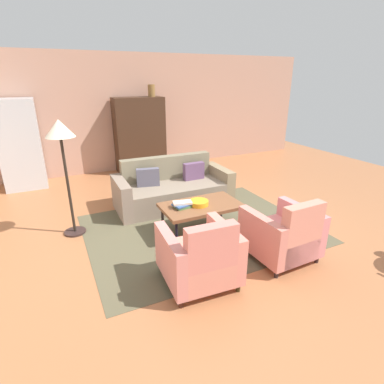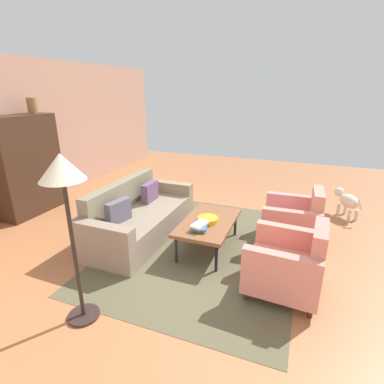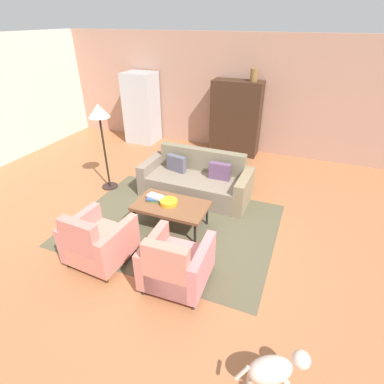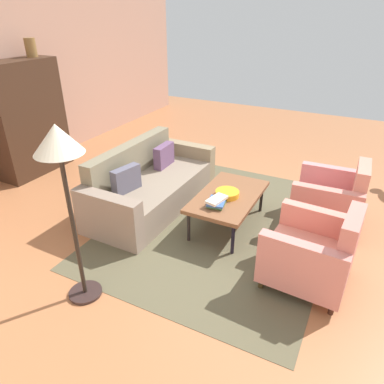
% 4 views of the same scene
% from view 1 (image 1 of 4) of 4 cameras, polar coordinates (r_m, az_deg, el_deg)
% --- Properties ---
extents(ground_plane, '(11.89, 11.89, 0.00)m').
position_cam_1_polar(ground_plane, '(4.78, 3.34, -7.28)').
color(ground_plane, '#A8673F').
extents(wall_back, '(9.91, 0.12, 2.80)m').
position_cam_1_polar(wall_back, '(7.97, -10.74, 14.42)').
color(wall_back, tan).
rests_on(wall_back, ground).
extents(area_rug, '(3.40, 2.60, 0.01)m').
position_cam_1_polar(area_rug, '(4.83, 1.42, -6.90)').
color(area_rug, brown).
rests_on(area_rug, ground).
extents(couch, '(2.11, 0.93, 0.86)m').
position_cam_1_polar(couch, '(5.66, -3.76, 0.53)').
color(couch, '#80705E').
rests_on(couch, ground).
extents(coffee_table, '(1.20, 0.70, 0.44)m').
position_cam_1_polar(coffee_table, '(4.61, 1.74, -2.78)').
color(coffee_table, black).
rests_on(coffee_table, ground).
extents(armchair_left, '(0.85, 0.85, 0.88)m').
position_cam_1_polar(armchair_left, '(3.48, 1.65, -12.41)').
color(armchair_left, '#342913').
rests_on(armchair_left, ground).
extents(armchair_right, '(0.83, 0.83, 0.88)m').
position_cam_1_polar(armchair_right, '(4.10, 16.97, -7.88)').
color(armchair_right, '#2A2622').
rests_on(armchair_right, ground).
extents(fruit_bowl, '(0.29, 0.29, 0.07)m').
position_cam_1_polar(fruit_bowl, '(4.57, 1.29, -2.04)').
color(fruit_bowl, orange).
rests_on(fruit_bowl, coffee_table).
extents(book_stack, '(0.30, 0.24, 0.09)m').
position_cam_1_polar(book_stack, '(4.49, -1.81, -2.36)').
color(book_stack, '#497B44').
rests_on(book_stack, coffee_table).
extents(cabinet, '(1.20, 0.51, 1.80)m').
position_cam_1_polar(cabinet, '(7.71, -9.79, 10.51)').
color(cabinet, '#392317').
rests_on(cabinet, ground).
extents(vase_tall, '(0.17, 0.17, 0.28)m').
position_cam_1_polar(vase_tall, '(7.69, -7.64, 18.40)').
color(vase_tall, brown).
rests_on(vase_tall, cabinet).
extents(refrigerator, '(0.80, 0.73, 1.85)m').
position_cam_1_polar(refrigerator, '(7.34, -29.64, 7.77)').
color(refrigerator, '#B7BABF').
rests_on(refrigerator, ground).
extents(floor_lamp, '(0.40, 0.40, 1.72)m').
position_cam_1_polar(floor_lamp, '(4.59, -23.45, 9.03)').
color(floor_lamp, '#2F211F').
rests_on(floor_lamp, ground).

